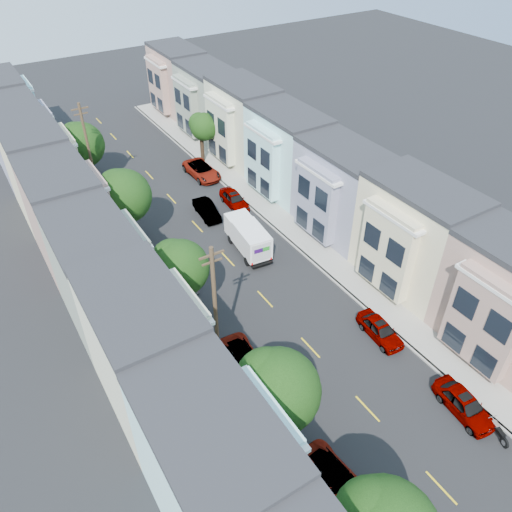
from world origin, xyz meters
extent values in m
plane|color=black|center=(0.00, 0.00, 0.00)|extent=(160.00, 160.00, 0.00)
cube|color=black|center=(0.00, 15.00, 0.01)|extent=(12.00, 70.00, 0.02)
cube|color=gray|center=(-6.05, 15.00, 0.07)|extent=(0.30, 70.00, 0.15)
cube|color=gray|center=(6.05, 15.00, 0.07)|extent=(0.30, 70.00, 0.15)
cube|color=gray|center=(-7.35, 15.00, 0.07)|extent=(2.60, 70.00, 0.15)
cube|color=gray|center=(7.35, 15.00, 0.07)|extent=(2.60, 70.00, 0.15)
cube|color=gold|center=(0.00, 15.00, 0.00)|extent=(0.12, 70.00, 0.01)
cube|color=#8C8CA3|center=(-11.15, 15.00, 0.00)|extent=(5.00, 70.00, 8.50)
cube|color=#8C8CA3|center=(11.15, 15.00, 0.00)|extent=(5.00, 70.00, 8.50)
cylinder|color=black|center=(-6.60, -4.86, 1.62)|extent=(0.44, 0.44, 3.25)
sphere|color=#235315|center=(-6.30, -4.86, 4.89)|extent=(4.70, 4.70, 4.70)
cylinder|color=black|center=(-6.60, 7.38, 1.74)|extent=(0.44, 0.44, 3.48)
sphere|color=#235315|center=(-6.30, 7.38, 4.91)|extent=(4.09, 4.09, 4.09)
cylinder|color=black|center=(-6.60, 18.67, 1.67)|extent=(0.44, 0.44, 3.34)
sphere|color=#235315|center=(-6.30, 18.67, 4.99)|extent=(4.70, 4.70, 4.70)
cylinder|color=black|center=(-6.60, 31.47, 1.47)|extent=(0.44, 0.44, 2.95)
sphere|color=#235315|center=(-6.30, 31.47, 4.59)|extent=(4.70, 4.70, 4.70)
cylinder|color=black|center=(6.60, 29.73, 1.57)|extent=(0.44, 0.44, 3.13)
sphere|color=#235315|center=(6.90, 29.73, 4.22)|extent=(3.10, 3.10, 3.10)
cylinder|color=#42301E|center=(-6.30, 2.00, 5.00)|extent=(0.26, 0.26, 10.00)
cube|color=#42301E|center=(-6.30, 2.00, 9.60)|extent=(1.60, 0.12, 0.12)
cylinder|color=#42301E|center=(-6.30, 28.00, 5.00)|extent=(0.26, 0.26, 10.00)
cube|color=#42301E|center=(-6.30, 28.00, 9.60)|extent=(1.60, 0.12, 0.12)
cube|color=white|center=(2.18, 11.40, 1.66)|extent=(2.14, 3.83, 2.09)
cube|color=white|center=(2.18, 14.20, 1.58)|extent=(2.14, 1.78, 1.92)
cube|color=black|center=(2.18, 12.20, 0.51)|extent=(1.96, 5.49, 0.21)
cube|color=#2D0A51|center=(1.87, 9.48, 1.91)|extent=(0.80, 0.04, 0.39)
cube|color=#198C1E|center=(2.58, 9.48, 1.91)|extent=(0.62, 0.04, 0.39)
cylinder|color=black|center=(1.22, 10.35, 0.40)|extent=(0.25, 0.80, 0.80)
cylinder|color=black|center=(3.14, 10.35, 0.40)|extent=(0.25, 0.80, 0.80)
cylinder|color=black|center=(1.22, 13.93, 0.40)|extent=(0.25, 0.80, 0.80)
cylinder|color=black|center=(3.14, 13.93, 0.40)|extent=(0.25, 0.80, 0.80)
imported|color=black|center=(1.65, 19.16, 0.70)|extent=(1.83, 4.30, 1.39)
imported|color=#0B0C3D|center=(-4.90, -8.69, 0.64)|extent=(2.52, 4.75, 1.27)
imported|color=gray|center=(-4.90, 1.03, 0.66)|extent=(2.46, 4.87, 1.32)
imported|color=#5E0A20|center=(-4.90, 11.67, 0.75)|extent=(2.54, 5.18, 1.50)
imported|color=#505256|center=(4.90, -9.26, 0.73)|extent=(2.17, 4.67, 1.47)
imported|color=silver|center=(4.90, -1.76, 0.69)|extent=(1.97, 4.39, 1.39)
imported|color=black|center=(4.90, 19.43, 0.73)|extent=(2.02, 4.63, 1.47)
imported|color=black|center=(4.90, 26.61, 0.75)|extent=(2.65, 5.48, 1.50)
cylinder|color=black|center=(5.28, -10.73, 0.33)|extent=(0.12, 0.67, 0.67)
cylinder|color=black|center=(5.28, -12.19, 0.33)|extent=(0.12, 0.67, 0.67)
cube|color=black|center=(5.28, -11.46, 0.52)|extent=(0.23, 1.14, 0.19)
cube|color=#B2B2B2|center=(5.28, -11.20, 0.73)|extent=(0.29, 0.46, 0.23)
camera|label=1|loc=(-15.99, -18.43, 26.89)|focal=35.00mm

